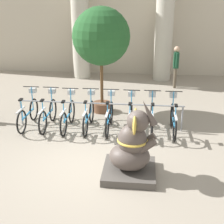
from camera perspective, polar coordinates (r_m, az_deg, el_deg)
name	(u,v)px	position (r m, az deg, el deg)	size (l,w,h in m)	color
ground_plane	(95,161)	(7.41, -3.05, -9.01)	(60.00, 60.00, 0.00)	gray
building_facade	(124,9)	(14.98, 2.13, 18.38)	(20.00, 0.20, 6.00)	#BCB29E
column_left	(80,19)	(14.26, -5.85, 16.63)	(0.96, 0.96, 5.16)	#BCB7A8
column_right	(165,19)	(13.98, 9.60, 16.37)	(0.96, 0.96, 5.16)	#BCB7A8
bike_rack	(99,107)	(8.92, -2.30, 0.84)	(4.79, 0.05, 0.77)	gray
bicycle_0	(28,113)	(9.43, -15.06, -0.12)	(0.48, 1.68, 1.09)	black
bicycle_1	(48,113)	(9.24, -11.58, -0.25)	(0.48, 1.68, 1.09)	black
bicycle_2	(68,115)	(9.04, -8.04, -0.50)	(0.48, 1.68, 1.09)	black
bicycle_3	(89,115)	(8.95, -4.27, -0.58)	(0.48, 1.68, 1.09)	black
bicycle_4	(109,116)	(8.85, -0.47, -0.75)	(0.48, 1.68, 1.09)	black
bicycle_5	(130,117)	(8.80, 3.39, -0.93)	(0.48, 1.68, 1.09)	black
bicycle_6	(152,118)	(8.82, 7.28, -1.03)	(0.48, 1.68, 1.09)	black
bicycle_7	(173,119)	(8.84, 11.16, -1.22)	(0.48, 1.68, 1.09)	black
elephant_statue	(132,150)	(6.64, 3.63, -6.99)	(1.13, 1.13, 1.75)	#4C4742
person_pedestrian	(176,63)	(13.02, 11.61, 8.75)	(0.22, 0.47, 1.70)	brown
potted_tree	(101,38)	(9.79, -1.99, 13.40)	(1.78, 1.78, 3.34)	brown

